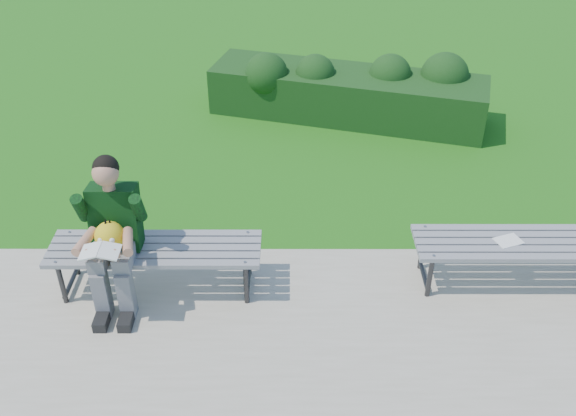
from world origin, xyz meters
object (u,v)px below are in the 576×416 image
(bench_right, at_px, (519,246))
(seated_boy, at_px, (112,230))
(hedge, at_px, (351,90))
(paper_sheet, at_px, (508,241))
(bench_left, at_px, (155,252))

(bench_right, bearing_deg, seated_boy, -176.96)
(hedge, height_order, paper_sheet, hedge)
(hedge, distance_m, paper_sheet, 3.58)
(hedge, relative_size, paper_sheet, 13.98)
(bench_right, relative_size, paper_sheet, 6.87)
(hedge, height_order, seated_boy, seated_boy)
(bench_right, xyz_separation_m, seated_boy, (-3.43, -0.18, 0.30))
(hedge, bearing_deg, bench_right, -71.09)
(hedge, bearing_deg, bench_left, -119.25)
(bench_right, xyz_separation_m, paper_sheet, (-0.10, 0.00, 0.06))
(bench_left, bearing_deg, hedge, 60.75)
(hedge, xyz_separation_m, paper_sheet, (1.07, -3.41, 0.10))
(bench_left, xyz_separation_m, seated_boy, (-0.30, -0.10, 0.30))
(bench_left, relative_size, bench_right, 1.00)
(hedge, distance_m, seated_boy, 4.26)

